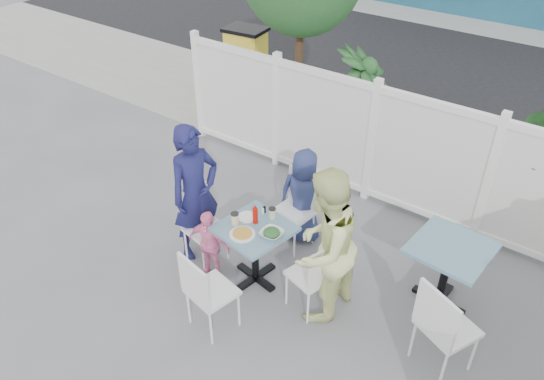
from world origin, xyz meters
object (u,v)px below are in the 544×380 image
Objects in this scene: chair_back at (297,204)px; boy at (304,196)px; chair_right at (317,272)px; chair_near at (205,289)px; main_table at (255,240)px; man at (195,193)px; toddler at (209,244)px; chair_left at (201,220)px; utility_cabinet at (246,64)px; spare_table at (448,260)px; woman at (324,247)px.

chair_back is 0.78× the size of boy.
chair_near is at bearing 154.46° from chair_right.
main_table is at bearing 103.97° from chair_near.
chair_near is 1.73m from boy.
man is 1.88× the size of toddler.
chair_near is at bearing -87.27° from main_table.
chair_back is at bearing 150.10° from chair_left.
man is (2.20, -3.68, 0.22)m from utility_cabinet.
chair_near is at bearing -135.81° from spare_table.
man is (-2.56, -0.84, 0.22)m from spare_table.
man is at bearing -65.80° from utility_cabinet.
utility_cabinet is 4.37m from chair_left.
main_table is at bearing -76.98° from man.
chair_left is 1.55m from woman.
spare_table is 0.47× the size of woman.
utility_cabinet is at bearing 135.41° from chair_near.
chair_back is (-1.76, -0.03, -0.06)m from spare_table.
spare_table is at bearing 163.07° from boy.
boy reaches higher than chair_left.
boy is (-0.75, 0.91, 0.07)m from chair_right.
woman reaches higher than toddler.
chair_near is at bearing -59.10° from toddler.
chair_near is at bearing -120.79° from man.
chair_near is (0.76, -0.78, 0.02)m from chair_left.
woman reaches higher than boy.
chair_back is at bearing 103.04° from chair_near.
main_table is 0.66× the size of boy.
woman is (0.75, 0.86, 0.29)m from chair_near.
chair_back is (0.71, 0.85, 0.02)m from chair_left.
man is at bearing 51.21° from chair_back.
woman is (1.52, 0.08, 0.32)m from chair_left.
man is (-0.80, -0.80, 0.28)m from chair_back.
utility_cabinet is at bearing 115.01° from toddler.
spare_table is 0.85× the size of chair_back.
man is (-0.81, 0.00, 0.25)m from main_table.
chair_back is at bearing -50.45° from utility_cabinet.
woman is at bearing 2.69° from main_table.
boy is at bearing 89.50° from main_table.
chair_left reaches higher than toddler.
main_table is 0.85× the size of chair_near.
chair_back is 1.07× the size of toddler.
chair_near reaches higher than spare_table.
chair_right is at bearing 2.67° from toddler.
utility_cabinet is 1.00× the size of boy.
woman reaches higher than utility_cabinet.
utility_cabinet reaches higher than spare_table.
man is at bearing -161.89° from spare_table.
chair_near is 0.77m from toddler.
chair_left is at bearing 37.61° from boy.
woman is at bearing -50.45° from utility_cabinet.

